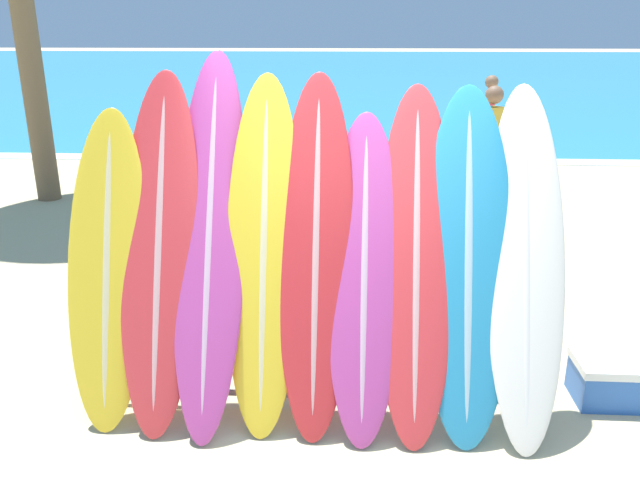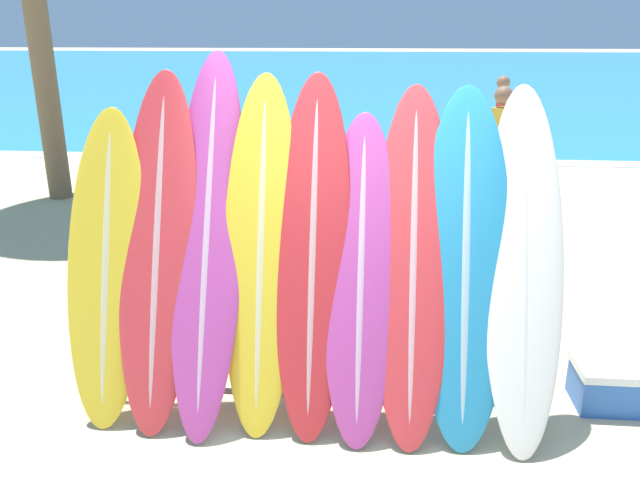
{
  "view_description": "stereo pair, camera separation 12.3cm",
  "coord_description": "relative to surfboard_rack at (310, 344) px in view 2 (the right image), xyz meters",
  "views": [
    {
      "loc": [
        -0.14,
        -3.11,
        2.55
      ],
      "look_at": [
        -0.39,
        1.44,
        0.99
      ],
      "focal_mm": 35.0,
      "sensor_mm": 36.0,
      "label": 1
    },
    {
      "loc": [
        -0.01,
        -3.1,
        2.55
      ],
      "look_at": [
        -0.39,
        1.44,
        0.99
      ],
      "focal_mm": 35.0,
      "sensor_mm": 36.0,
      "label": 2
    }
  ],
  "objects": [
    {
      "name": "ground_plane",
      "position": [
        0.39,
        -0.64,
        -0.52
      ],
      "size": [
        160.0,
        160.0,
        0.0
      ],
      "primitive_type": "plane",
      "color": "#CCB789"
    },
    {
      "name": "ocean_water",
      "position": [
        0.39,
        38.02,
        -0.52
      ],
      "size": [
        120.0,
        60.0,
        0.01
      ],
      "color": "teal",
      "rests_on": "ground_plane"
    },
    {
      "name": "surfboard_rack",
      "position": [
        0.0,
        0.0,
        0.0
      ],
      "size": [
        3.04,
        0.04,
        0.97
      ],
      "color": "slate",
      "rests_on": "ground_plane"
    },
    {
      "name": "surfboard_slot_0",
      "position": [
        -1.36,
        -0.0,
        0.51
      ],
      "size": [
        0.55,
        0.76,
        2.06
      ],
      "color": "yellow",
      "rests_on": "ground_plane"
    },
    {
      "name": "surfboard_slot_1",
      "position": [
        -1.02,
        0.04,
        0.63
      ],
      "size": [
        0.53,
        0.98,
        2.3
      ],
      "color": "red",
      "rests_on": "ground_plane"
    },
    {
      "name": "surfboard_slot_2",
      "position": [
        -0.69,
        0.08,
        0.69
      ],
      "size": [
        0.49,
        1.17,
        2.42
      ],
      "color": "#B23D8E",
      "rests_on": "ground_plane"
    },
    {
      "name": "surfboard_slot_3",
      "position": [
        -0.32,
        0.04,
        0.62
      ],
      "size": [
        0.51,
        0.86,
        2.28
      ],
      "color": "yellow",
      "rests_on": "ground_plane"
    },
    {
      "name": "surfboard_slot_4",
      "position": [
        0.02,
        0.03,
        0.62
      ],
      "size": [
        0.5,
        0.92,
        2.29
      ],
      "color": "red",
      "rests_on": "ground_plane"
    },
    {
      "name": "surfboard_slot_5",
      "position": [
        0.33,
        -0.01,
        0.5
      ],
      "size": [
        0.49,
        0.92,
        2.04
      ],
      "color": "#B23D8E",
      "rests_on": "ground_plane"
    },
    {
      "name": "surfboard_slot_6",
      "position": [
        0.66,
        0.03,
        0.59
      ],
      "size": [
        0.51,
        1.0,
        2.21
      ],
      "color": "red",
      "rests_on": "ground_plane"
    },
    {
      "name": "surfboard_slot_7",
      "position": [
        1.0,
        0.03,
        0.58
      ],
      "size": [
        0.59,
        0.94,
        2.21
      ],
      "color": "teal",
      "rests_on": "ground_plane"
    },
    {
      "name": "surfboard_slot_8",
      "position": [
        1.36,
        0.04,
        0.59
      ],
      "size": [
        0.5,
        1.04,
        2.22
      ],
      "color": "silver",
      "rests_on": "ground_plane"
    },
    {
      "name": "person_near_water",
      "position": [
        -0.52,
        6.41,
        0.31
      ],
      "size": [
        0.2,
        0.26,
        1.52
      ],
      "rotation": [
        0.0,
        0.0,
        4.71
      ],
      "color": "#846047",
      "rests_on": "ground_plane"
    },
    {
      "name": "person_mid_beach",
      "position": [
        2.11,
        4.88,
        0.47
      ],
      "size": [
        0.31,
        0.3,
        1.82
      ],
      "rotation": [
        0.0,
        0.0,
        3.86
      ],
      "color": "#846047",
      "rests_on": "ground_plane"
    },
    {
      "name": "person_far_left",
      "position": [
        -2.13,
        6.28,
        0.32
      ],
      "size": [
        0.26,
        0.21,
        1.55
      ],
      "rotation": [
        0.0,
        0.0,
        2.9
      ],
      "color": "#A87A5B",
      "rests_on": "ground_plane"
    },
    {
      "name": "person_far_right",
      "position": [
        2.65,
        7.74,
        0.43
      ],
      "size": [
        0.23,
        0.29,
        1.75
      ],
      "rotation": [
        0.0,
        0.0,
        4.43
      ],
      "color": "#846047",
      "rests_on": "ground_plane"
    },
    {
      "name": "cooler_box",
      "position": [
        2.15,
        0.25,
        -0.36
      ],
      "size": [
        0.59,
        0.39,
        0.33
      ],
      "color": "#2D60B7",
      "rests_on": "ground_plane"
    }
  ]
}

